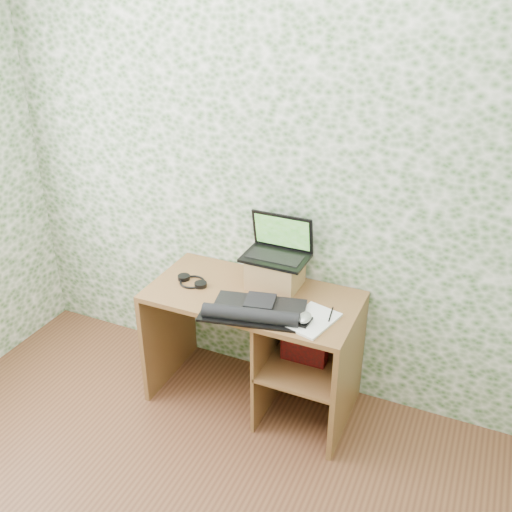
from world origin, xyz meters
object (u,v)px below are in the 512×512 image
at_px(laptop, 278,247).
at_px(keyboard, 256,310).
at_px(notepad, 312,320).
at_px(riser, 275,272).
at_px(desk, 267,334).

bearing_deg(laptop, keyboard, -86.01).
xyz_separation_m(laptop, notepad, (0.32, -0.30, -0.22)).
distance_m(laptop, keyboard, 0.42).
relative_size(riser, notepad, 0.99).
bearing_deg(keyboard, notepad, -0.21).
xyz_separation_m(keyboard, notepad, (0.29, 0.06, -0.02)).
distance_m(laptop, notepad, 0.49).
height_order(riser, keyboard, riser).
relative_size(riser, keyboard, 0.51).
xyz_separation_m(laptop, keyboard, (0.02, -0.37, -0.20)).
relative_size(laptop, notepad, 1.27).
bearing_deg(notepad, keyboard, -153.77).
bearing_deg(notepad, riser, 154.55).
height_order(laptop, notepad, laptop).
xyz_separation_m(desk, keyboard, (0.02, -0.21, 0.30)).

